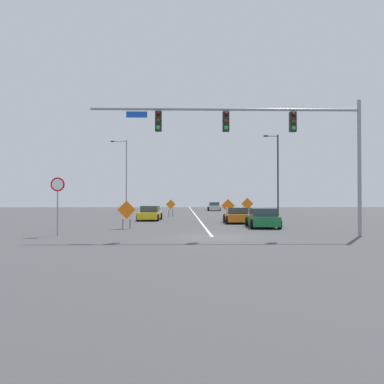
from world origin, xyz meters
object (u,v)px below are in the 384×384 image
object	(u,v)px
construction_sign_left_shoulder	(228,207)
construction_sign_median_near	(127,211)
construction_sign_left_lane	(247,205)
car_green_passing	(263,218)
car_yellow_approaching	(150,214)
car_silver_far	(214,207)
construction_sign_right_shoulder	(171,206)
stop_sign	(58,195)
traffic_signal_assembly	(263,131)
street_lamp_mid_right	(277,172)
car_orange_near	(237,216)
street_lamp_far_left	(125,174)

from	to	relation	value
construction_sign_left_shoulder	construction_sign_median_near	distance (m)	13.91
construction_sign_left_lane	car_green_passing	size ratio (longest dim) A/B	0.51
car_yellow_approaching	construction_sign_left_shoulder	bearing A→B (deg)	8.62
car_silver_far	car_green_passing	world-z (taller)	car_silver_far
construction_sign_right_shoulder	car_green_passing	bearing A→B (deg)	-67.89
construction_sign_left_shoulder	stop_sign	bearing A→B (deg)	-124.43
traffic_signal_assembly	street_lamp_mid_right	world-z (taller)	street_lamp_mid_right
traffic_signal_assembly	construction_sign_right_shoulder	xyz separation A→B (m)	(-5.57, 23.57, -4.34)
stop_sign	car_orange_near	xyz separation A→B (m)	(11.25, 10.97, -1.62)
street_lamp_far_left	construction_sign_right_shoulder	distance (m)	9.65
construction_sign_median_near	car_yellow_approaching	xyz separation A→B (m)	(0.73, 10.23, -0.56)
traffic_signal_assembly	construction_sign_median_near	bearing A→B (deg)	144.00
street_lamp_mid_right	car_orange_near	bearing A→B (deg)	-119.41
construction_sign_left_shoulder	construction_sign_right_shoulder	world-z (taller)	construction_sign_left_shoulder
car_orange_near	car_green_passing	bearing A→B (deg)	-78.25
construction_sign_right_shoulder	car_silver_far	size ratio (longest dim) A/B	0.49
traffic_signal_assembly	construction_sign_left_shoulder	bearing A→B (deg)	89.75
construction_sign_left_lane	car_yellow_approaching	size ratio (longest dim) A/B	0.48
street_lamp_far_left	construction_sign_median_near	world-z (taller)	street_lamp_far_left
construction_sign_median_near	car_silver_far	bearing A→B (deg)	77.12
stop_sign	construction_sign_median_near	distance (m)	5.85
stop_sign	car_silver_far	size ratio (longest dim) A/B	0.82
construction_sign_right_shoulder	construction_sign_median_near	bearing A→B (deg)	-97.75
construction_sign_left_lane	car_orange_near	distance (m)	13.17
street_lamp_far_left	construction_sign_median_near	size ratio (longest dim) A/B	5.03
car_silver_far	traffic_signal_assembly	bearing A→B (deg)	-91.11
traffic_signal_assembly	car_silver_far	xyz separation A→B (m)	(0.86, 44.52, -4.89)
construction_sign_median_near	construction_sign_left_lane	bearing A→B (deg)	59.51
street_lamp_far_left	construction_sign_right_shoulder	bearing A→B (deg)	-47.44
traffic_signal_assembly	car_silver_far	bearing A→B (deg)	88.89
street_lamp_far_left	street_lamp_mid_right	size ratio (longest dim) A/B	1.06
car_yellow_approaching	street_lamp_far_left	bearing A→B (deg)	106.94
traffic_signal_assembly	construction_sign_left_lane	distance (m)	25.27
car_green_passing	construction_sign_right_shoulder	bearing A→B (deg)	112.11
construction_sign_left_shoulder	car_orange_near	world-z (taller)	construction_sign_left_shoulder
traffic_signal_assembly	street_lamp_mid_right	distance (m)	22.88
stop_sign	street_lamp_far_left	xyz separation A→B (m)	(-0.48, 29.13, 2.94)
construction_sign_left_shoulder	car_yellow_approaching	size ratio (longest dim) A/B	0.45
street_lamp_far_left	car_orange_near	world-z (taller)	street_lamp_far_left
street_lamp_mid_right	car_silver_far	xyz separation A→B (m)	(-5.09, 22.43, -4.19)
construction_sign_median_near	construction_sign_left_shoulder	bearing A→B (deg)	54.59
car_orange_near	car_green_passing	world-z (taller)	car_green_passing
street_lamp_far_left	car_green_passing	xyz separation A→B (m)	(12.82, -23.38, -4.51)
traffic_signal_assembly	construction_sign_median_near	distance (m)	10.80
street_lamp_mid_right	stop_sign	bearing A→B (deg)	-128.77
construction_sign_right_shoulder	car_green_passing	world-z (taller)	construction_sign_right_shoulder
car_green_passing	car_orange_near	bearing A→B (deg)	101.75
stop_sign	car_yellow_approaching	world-z (taller)	stop_sign
car_silver_far	street_lamp_far_left	bearing A→B (deg)	-130.58
street_lamp_far_left	car_yellow_approaching	size ratio (longest dim) A/B	2.18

